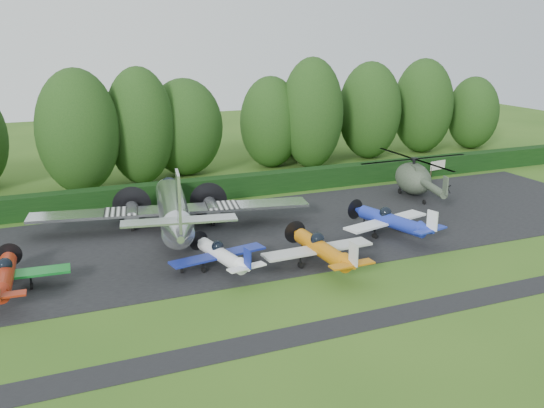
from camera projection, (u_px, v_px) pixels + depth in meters
name	position (u px, v px, depth m)	size (l,w,h in m)	color
ground	(289.00, 286.00, 37.74)	(160.00, 160.00, 0.00)	#2F5919
apron	(236.00, 237.00, 46.59)	(70.00, 18.00, 0.01)	black
taxiway_verge	(335.00, 328.00, 32.43)	(70.00, 2.00, 0.00)	black
hedgerow	(196.00, 201.00, 56.33)	(90.00, 1.60, 2.00)	black
transport_plane	(174.00, 210.00, 46.68)	(21.85, 16.76, 7.00)	silver
light_plane_red	(5.00, 276.00, 36.21)	(7.46, 7.84, 2.87)	maroon
light_plane_white	(222.00, 255.00, 39.87)	(6.74, 7.09, 2.59)	white
light_plane_orange	(322.00, 249.00, 40.43)	(7.85, 8.26, 3.02)	#C36E0B
light_plane_blue	(391.00, 221.00, 46.41)	(7.79, 8.19, 2.99)	#1B2EA7
helicopter	(414.00, 176.00, 57.29)	(11.50, 13.46, 3.70)	#384333
sign_board	(441.00, 165.00, 65.27)	(3.11, 0.12, 1.75)	#3F3326
tree_0	(140.00, 126.00, 60.99)	(6.91, 6.91, 11.88)	black
tree_2	(78.00, 132.00, 57.49)	(7.81, 7.81, 11.97)	black
tree_5	(370.00, 111.00, 73.20)	(7.56, 7.56, 11.69)	black
tree_6	(271.00, 122.00, 68.58)	(6.97, 6.97, 10.35)	black
tree_7	(473.00, 113.00, 79.49)	(6.60, 6.60, 9.44)	black
tree_9	(423.00, 106.00, 76.69)	(7.56, 7.56, 11.87)	black
tree_10	(312.00, 113.00, 67.95)	(7.01, 7.01, 12.45)	black
tree_11	(296.00, 119.00, 75.55)	(8.33, 8.33, 9.10)	black
tree_12	(184.00, 127.00, 64.86)	(8.21, 8.21, 10.42)	black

